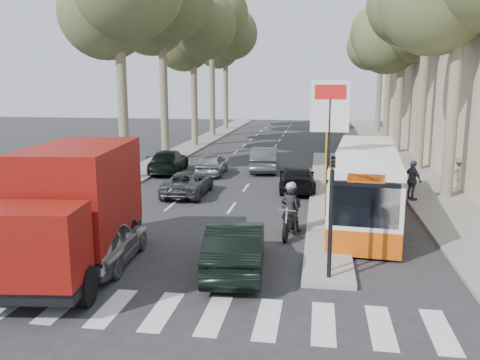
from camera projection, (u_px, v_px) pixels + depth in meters
The scene contains 26 objects.
ground at pixel (225, 258), 16.18m from camera, with size 120.00×120.00×0.00m, color #28282B.
sidewalk_right at pixel (394, 154), 39.11m from camera, with size 3.20×70.00×0.12m, color gray.
median_left at pixel (194, 145), 44.54m from camera, with size 2.40×64.00×0.12m, color gray.
traffic_island at pixel (325, 189), 26.34m from camera, with size 1.50×26.00×0.16m, color gray.
building_far at pixel (465, 54), 45.27m from camera, with size 11.00×20.00×16.00m, color #B7A88E.
billboard at pixel (329, 129), 19.83m from camera, with size 1.50×12.10×5.60m.
traffic_light_island at pixel (331, 196), 13.76m from camera, with size 0.16×0.41×3.60m.
tree_l_b at pixel (164, 0), 34.79m from camera, with size 7.40×7.20×14.88m.
tree_l_c at pixel (195, 27), 42.72m from camera, with size 7.40×7.20×13.71m.
tree_l_d at pixel (213, 18), 50.16m from camera, with size 7.40×7.20×15.66m.
tree_l_e at pixel (227, 36), 58.13m from camera, with size 7.40×7.20×14.49m.
tree_r_c at pixel (405, 26), 38.29m from camera, with size 7.40×7.20×13.32m.
tree_r_d at pixel (393, 19), 45.77m from camera, with size 7.40×7.20×14.88m.
tree_r_e at pixel (383, 35), 53.64m from camera, with size 7.40×7.20×14.10m.
silver_hatchback at pixel (105, 242), 15.49m from camera, with size 1.69×4.20×1.43m, color #989AA0.
dark_hatchback at pixel (236, 246), 14.99m from camera, with size 1.60×4.59×1.51m, color black.
queue_car_a at pixel (188, 183), 25.14m from camera, with size 1.97×4.27×1.19m, color #4B4E53.
queue_car_b at pixel (297, 178), 26.10m from camera, with size 1.81×4.46×1.29m, color black.
queue_car_c at pixel (212, 164), 30.64m from camera, with size 1.57×3.91×1.33m, color #A3A7AB.
queue_car_d at pixel (264, 159), 31.82m from camera, with size 1.60×4.60×1.52m, color #505358.
queue_car_e at pixel (168, 161), 31.34m from camera, with size 1.98×4.86×1.41m, color black.
red_truck at pixel (73, 206), 14.90m from camera, with size 3.34×7.10×3.65m.
city_bus at pixel (365, 182), 20.81m from camera, with size 3.30×11.02×2.86m.
motorcycle at pixel (291, 210), 18.62m from camera, with size 0.90×2.33×1.98m.
pedestrian_near at pixel (413, 180), 23.45m from camera, with size 1.09×0.54×1.87m, color #413854.
pedestrian_far at pixel (459, 173), 25.87m from camera, with size 1.06×0.47×1.64m, color #69574F.
Camera 1 is at (2.88, -15.15, 5.53)m, focal length 38.00 mm.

